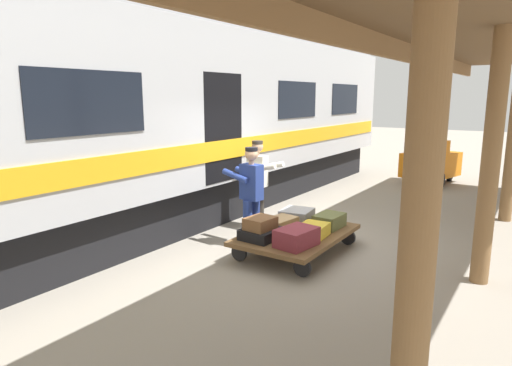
{
  "coord_description": "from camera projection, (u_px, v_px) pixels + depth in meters",
  "views": [
    {
      "loc": [
        -3.16,
        6.5,
        2.53
      ],
      "look_at": [
        0.75,
        0.68,
        1.15
      ],
      "focal_mm": 30.97,
      "sensor_mm": 36.0,
      "label": 1
    }
  ],
  "objects": [
    {
      "name": "suitcase_gray_aluminum",
      "position": [
        297.0,
        215.0,
        7.84
      ],
      "size": [
        0.57,
        0.59,
        0.22
      ],
      "primitive_type": "cube",
      "rotation": [
        0.0,
        0.0,
        0.13
      ],
      "color": "#9EA0A5",
      "rests_on": "luggage_cart"
    },
    {
      "name": "porter_in_overalls",
      "position": [
        251.0,
        193.0,
        7.45
      ],
      "size": [
        0.69,
        0.47,
        1.7
      ],
      "color": "navy",
      "rests_on": "ground_plane"
    },
    {
      "name": "ground_plane",
      "position": [
        315.0,
        248.0,
        7.51
      ],
      "size": [
        60.0,
        60.0,
        0.0
      ],
      "primitive_type": "plane",
      "color": "gray"
    },
    {
      "name": "train_car",
      "position": [
        166.0,
        120.0,
        8.98
      ],
      "size": [
        3.02,
        16.25,
        4.0
      ],
      "color": "#B7BABF",
      "rests_on": "ground_plane"
    },
    {
      "name": "baggage_tug",
      "position": [
        430.0,
        162.0,
        12.99
      ],
      "size": [
        1.5,
        1.93,
        1.3
      ],
      "color": "orange",
      "rests_on": "ground_plane"
    },
    {
      "name": "suitcase_black_hardshell",
      "position": [
        261.0,
        233.0,
        6.91
      ],
      "size": [
        0.54,
        0.61,
        0.16
      ],
      "primitive_type": "cube",
      "rotation": [
        0.0,
        0.0,
        -0.04
      ],
      "color": "black",
      "rests_on": "luggage_cart"
    },
    {
      "name": "suitcase_olive_duffel",
      "position": [
        329.0,
        221.0,
        7.5
      ],
      "size": [
        0.42,
        0.57,
        0.23
      ],
      "primitive_type": "cube",
      "rotation": [
        0.0,
        0.0,
        -0.04
      ],
      "color": "brown",
      "rests_on": "luggage_cart"
    },
    {
      "name": "suitcase_brown_leather",
      "position": [
        260.0,
        223.0,
        6.85
      ],
      "size": [
        0.41,
        0.48,
        0.19
      ],
      "primitive_type": "cube",
      "rotation": [
        0.0,
        0.0,
        -0.09
      ],
      "color": "brown",
      "rests_on": "suitcase_black_hardshell"
    },
    {
      "name": "porter_by_door",
      "position": [
        258.0,
        181.0,
        8.5
      ],
      "size": [
        0.68,
        0.45,
        1.7
      ],
      "color": "#332D28",
      "rests_on": "ground_plane"
    },
    {
      "name": "suitcase_burgundy_valise",
      "position": [
        297.0,
        237.0,
        6.56
      ],
      "size": [
        0.52,
        0.67,
        0.27
      ],
      "primitive_type": "cube",
      "rotation": [
        0.0,
        0.0,
        -0.14
      ],
      "color": "maroon",
      "rests_on": "luggage_cart"
    },
    {
      "name": "luggage_cart",
      "position": [
        297.0,
        235.0,
        7.23
      ],
      "size": [
        1.39,
        2.1,
        0.34
      ],
      "color": "brown",
      "rests_on": "ground_plane"
    },
    {
      "name": "suitcase_tan_vintage",
      "position": [
        280.0,
        224.0,
        7.37
      ],
      "size": [
        0.44,
        0.61,
        0.2
      ],
      "primitive_type": "cube",
      "rotation": [
        0.0,
        0.0,
        -0.12
      ],
      "color": "tan",
      "rests_on": "luggage_cart"
    },
    {
      "name": "suitcase_yellow_case",
      "position": [
        314.0,
        230.0,
        7.03
      ],
      "size": [
        0.44,
        0.49,
        0.2
      ],
      "primitive_type": "cube",
      "rotation": [
        0.0,
        0.0,
        0.08
      ],
      "color": "gold",
      "rests_on": "luggage_cart"
    },
    {
      "name": "platform_canopy",
      "position": [
        498.0,
        35.0,
        5.54
      ],
      "size": [
        3.2,
        15.67,
        3.56
      ],
      "color": "brown",
      "rests_on": "ground_plane"
    }
  ]
}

